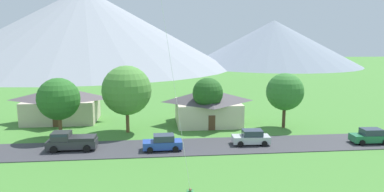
{
  "coord_description": "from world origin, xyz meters",
  "views": [
    {
      "loc": [
        -0.89,
        -11.53,
        12.1
      ],
      "look_at": [
        1.86,
        14.27,
        7.78
      ],
      "focal_mm": 33.02,
      "sensor_mm": 36.0,
      "label": 1
    }
  ],
  "objects_px": {
    "parked_car_silver_mid_east": "(251,138)",
    "pickup_truck_charcoal_west_side": "(71,141)",
    "tree_near_left": "(127,90)",
    "parked_car_blue_west_end": "(163,143)",
    "house_leftmost": "(62,104)",
    "tree_right_of_center": "(59,99)",
    "tree_left_of_center": "(285,92)",
    "tree_center": "(208,93)",
    "parked_car_green_east_end": "(370,136)",
    "house_left_center": "(208,106)"
  },
  "relations": [
    {
      "from": "parked_car_silver_mid_east",
      "to": "pickup_truck_charcoal_west_side",
      "type": "xyz_separation_m",
      "value": [
        -19.94,
        0.15,
        0.19
      ]
    },
    {
      "from": "tree_left_of_center",
      "to": "pickup_truck_charcoal_west_side",
      "type": "xyz_separation_m",
      "value": [
        -26.42,
        -7.0,
        -3.87
      ]
    },
    {
      "from": "tree_near_left",
      "to": "tree_right_of_center",
      "type": "distance_m",
      "value": 8.16
    },
    {
      "from": "tree_left_of_center",
      "to": "parked_car_blue_west_end",
      "type": "bearing_deg",
      "value": -153.85
    },
    {
      "from": "tree_left_of_center",
      "to": "tree_near_left",
      "type": "bearing_deg",
      "value": -179.61
    },
    {
      "from": "tree_near_left",
      "to": "tree_left_of_center",
      "type": "height_order",
      "value": "tree_near_left"
    },
    {
      "from": "tree_left_of_center",
      "to": "tree_right_of_center",
      "type": "distance_m",
      "value": 28.85
    },
    {
      "from": "house_left_center",
      "to": "tree_near_left",
      "type": "distance_m",
      "value": 11.89
    },
    {
      "from": "parked_car_blue_west_end",
      "to": "parked_car_silver_mid_east",
      "type": "bearing_deg",
      "value": 5.48
    },
    {
      "from": "parked_car_silver_mid_east",
      "to": "pickup_truck_charcoal_west_side",
      "type": "distance_m",
      "value": 19.95
    },
    {
      "from": "tree_left_of_center",
      "to": "parked_car_blue_west_end",
      "type": "xyz_separation_m",
      "value": [
        -16.53,
        -8.12,
        -4.06
      ]
    },
    {
      "from": "tree_near_left",
      "to": "parked_car_blue_west_end",
      "type": "bearing_deg",
      "value": -61.63
    },
    {
      "from": "tree_near_left",
      "to": "parked_car_green_east_end",
      "type": "xyz_separation_m",
      "value": [
        28.11,
        -7.95,
        -4.61
      ]
    },
    {
      "from": "house_left_center",
      "to": "tree_right_of_center",
      "type": "distance_m",
      "value": 19.76
    },
    {
      "from": "tree_left_of_center",
      "to": "parked_car_green_east_end",
      "type": "height_order",
      "value": "tree_left_of_center"
    },
    {
      "from": "parked_car_silver_mid_east",
      "to": "pickup_truck_charcoal_west_side",
      "type": "height_order",
      "value": "pickup_truck_charcoal_west_side"
    },
    {
      "from": "house_leftmost",
      "to": "parked_car_blue_west_end",
      "type": "relative_size",
      "value": 2.53
    },
    {
      "from": "tree_left_of_center",
      "to": "tree_center",
      "type": "xyz_separation_m",
      "value": [
        -10.29,
        0.85,
        -0.15
      ]
    },
    {
      "from": "parked_car_silver_mid_east",
      "to": "parked_car_green_east_end",
      "type": "bearing_deg",
      "value": -3.92
    },
    {
      "from": "house_leftmost",
      "to": "parked_car_silver_mid_east",
      "type": "height_order",
      "value": "house_leftmost"
    },
    {
      "from": "parked_car_blue_west_end",
      "to": "pickup_truck_charcoal_west_side",
      "type": "distance_m",
      "value": 9.95
    },
    {
      "from": "tree_left_of_center",
      "to": "house_left_center",
      "type": "bearing_deg",
      "value": 160.47
    },
    {
      "from": "house_leftmost",
      "to": "tree_left_of_center",
      "type": "relative_size",
      "value": 1.44
    },
    {
      "from": "house_leftmost",
      "to": "tree_center",
      "type": "relative_size",
      "value": 1.57
    },
    {
      "from": "parked_car_silver_mid_east",
      "to": "house_leftmost",
      "type": "bearing_deg",
      "value": 149.79
    },
    {
      "from": "parked_car_blue_west_end",
      "to": "pickup_truck_charcoal_west_side",
      "type": "xyz_separation_m",
      "value": [
        -9.89,
        1.12,
        0.19
      ]
    },
    {
      "from": "tree_near_left",
      "to": "parked_car_silver_mid_east",
      "type": "relative_size",
      "value": 2.01
    },
    {
      "from": "tree_left_of_center",
      "to": "tree_center",
      "type": "height_order",
      "value": "tree_left_of_center"
    },
    {
      "from": "house_left_center",
      "to": "tree_left_of_center",
      "type": "xyz_separation_m",
      "value": [
        9.91,
        -3.51,
        2.36
      ]
    },
    {
      "from": "tree_right_of_center",
      "to": "parked_car_blue_west_end",
      "type": "xyz_separation_m",
      "value": [
        12.26,
        -6.25,
        -3.94
      ]
    },
    {
      "from": "house_leftmost",
      "to": "tree_right_of_center",
      "type": "distance_m",
      "value": 9.34
    },
    {
      "from": "parked_car_blue_west_end",
      "to": "pickup_truck_charcoal_west_side",
      "type": "bearing_deg",
      "value": 173.55
    },
    {
      "from": "pickup_truck_charcoal_west_side",
      "to": "tree_left_of_center",
      "type": "bearing_deg",
      "value": 14.84
    },
    {
      "from": "house_left_center",
      "to": "tree_left_of_center",
      "type": "height_order",
      "value": "tree_left_of_center"
    },
    {
      "from": "tree_near_left",
      "to": "parked_car_blue_west_end",
      "type": "height_order",
      "value": "tree_near_left"
    },
    {
      "from": "house_left_center",
      "to": "tree_right_of_center",
      "type": "bearing_deg",
      "value": -164.08
    },
    {
      "from": "tree_left_of_center",
      "to": "parked_car_silver_mid_east",
      "type": "relative_size",
      "value": 1.74
    },
    {
      "from": "house_leftmost",
      "to": "tree_near_left",
      "type": "bearing_deg",
      "value": -35.69
    },
    {
      "from": "tree_right_of_center",
      "to": "tree_center",
      "type": "bearing_deg",
      "value": 8.37
    },
    {
      "from": "tree_right_of_center",
      "to": "parked_car_silver_mid_east",
      "type": "height_order",
      "value": "tree_right_of_center"
    },
    {
      "from": "house_leftmost",
      "to": "pickup_truck_charcoal_west_side",
      "type": "xyz_separation_m",
      "value": [
        4.35,
        -13.99,
        -1.55
      ]
    },
    {
      "from": "tree_near_left",
      "to": "pickup_truck_charcoal_west_side",
      "type": "relative_size",
      "value": 1.65
    },
    {
      "from": "tree_left_of_center",
      "to": "parked_car_silver_mid_east",
      "type": "xyz_separation_m",
      "value": [
        -6.48,
        -7.15,
        -4.06
      ]
    },
    {
      "from": "parked_car_green_east_end",
      "to": "tree_center",
      "type": "bearing_deg",
      "value": 153.01
    },
    {
      "from": "house_left_center",
      "to": "parked_car_silver_mid_east",
      "type": "height_order",
      "value": "house_left_center"
    },
    {
      "from": "tree_near_left",
      "to": "parked_car_silver_mid_east",
      "type": "distance_m",
      "value": 16.64
    },
    {
      "from": "pickup_truck_charcoal_west_side",
      "to": "tree_center",
      "type": "bearing_deg",
      "value": 25.96
    },
    {
      "from": "house_leftmost",
      "to": "tree_right_of_center",
      "type": "xyz_separation_m",
      "value": [
        1.98,
        -8.86,
        2.19
      ]
    },
    {
      "from": "parked_car_green_east_end",
      "to": "pickup_truck_charcoal_west_side",
      "type": "distance_m",
      "value": 33.71
    },
    {
      "from": "house_left_center",
      "to": "parked_car_blue_west_end",
      "type": "relative_size",
      "value": 2.23
    }
  ]
}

